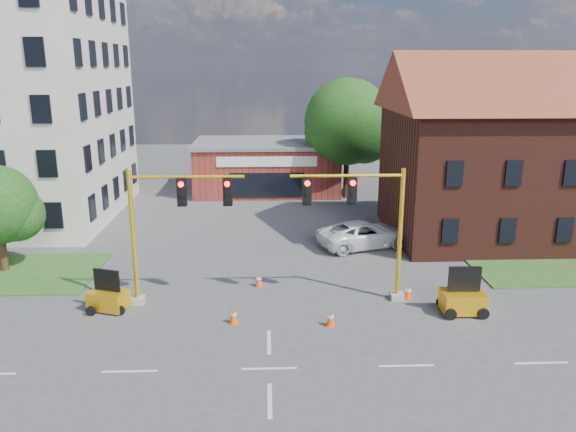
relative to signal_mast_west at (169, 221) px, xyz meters
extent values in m
plane|color=#48484A|center=(4.36, -6.00, -3.92)|extent=(120.00, 120.00, 0.00)
cube|color=maroon|center=(4.36, 24.00, -1.92)|extent=(12.00, 8.00, 4.00)
cube|color=slate|center=(4.36, 24.00, 0.23)|extent=(12.40, 8.40, 0.30)
cube|color=silver|center=(4.36, 19.95, -0.72)|extent=(8.00, 0.10, 0.80)
cube|color=black|center=(4.36, 19.95, -2.62)|extent=(6.00, 0.10, 2.00)
cube|color=#4D2017|center=(22.36, 10.00, 0.08)|extent=(20.00, 10.00, 8.00)
cylinder|color=#3B2615|center=(10.86, 21.00, -1.71)|extent=(0.44, 0.44, 4.41)
sphere|color=#133A11|center=(10.86, 21.00, 2.30)|extent=(6.95, 6.95, 6.95)
sphere|color=#133A11|center=(12.25, 21.30, 1.29)|extent=(4.87, 4.87, 4.87)
cylinder|color=#3B2615|center=(-9.64, 4.50, -2.63)|extent=(0.44, 0.44, 2.57)
sphere|color=#133A11|center=(-8.82, 4.80, -0.88)|extent=(2.89, 2.89, 2.89)
cube|color=#979792|center=(-1.64, 0.00, -3.77)|extent=(0.60, 0.60, 0.30)
cylinder|color=#F8AF14|center=(-1.64, 0.00, -0.82)|extent=(0.20, 0.20, 6.20)
cylinder|color=#F8AF14|center=(0.86, 0.00, 1.98)|extent=(5.00, 0.14, 0.14)
cube|color=black|center=(0.61, 0.00, 1.28)|extent=(0.40, 0.32, 1.20)
cube|color=black|center=(2.61, 0.00, 1.28)|extent=(0.40, 0.32, 1.20)
sphere|color=#FF0C07|center=(0.61, -0.18, 1.68)|extent=(0.24, 0.24, 0.24)
cube|color=#979792|center=(10.36, 0.00, -3.77)|extent=(0.60, 0.60, 0.30)
cylinder|color=#F8AF14|center=(10.36, 0.00, -0.82)|extent=(0.20, 0.20, 6.20)
cylinder|color=#F8AF14|center=(7.86, 0.00, 1.98)|extent=(5.00, 0.14, 0.14)
cube|color=black|center=(8.11, 0.00, 1.28)|extent=(0.40, 0.32, 1.20)
cube|color=black|center=(6.11, 0.00, 1.28)|extent=(0.40, 0.32, 1.20)
sphere|color=#FF0C07|center=(8.11, -0.18, 1.68)|extent=(0.24, 0.24, 0.24)
cube|color=#F8AF14|center=(-2.78, -0.69, -3.43)|extent=(1.87, 1.53, 0.80)
cube|color=black|center=(-2.78, -0.69, -2.49)|extent=(1.22, 0.50, 0.98)
cube|color=#F8AF14|center=(12.88, -1.63, -3.36)|extent=(1.84, 1.24, 0.91)
cube|color=black|center=(12.88, -1.63, -2.30)|extent=(1.42, 0.14, 1.11)
cube|color=#FF4C0D|center=(2.87, -2.27, -3.90)|extent=(0.38, 0.38, 0.04)
cone|color=#FF4C0D|center=(2.87, -2.27, -3.57)|extent=(0.40, 0.40, 0.70)
cylinder|color=silver|center=(2.87, -2.27, -3.50)|extent=(0.27, 0.27, 0.09)
cube|color=#FF4C0D|center=(3.88, 1.81, -3.90)|extent=(0.38, 0.38, 0.04)
cone|color=#FF4C0D|center=(3.88, 1.81, -3.57)|extent=(0.40, 0.40, 0.70)
cylinder|color=silver|center=(3.88, 1.81, -3.50)|extent=(0.27, 0.27, 0.09)
cube|color=#FF4C0D|center=(6.94, -2.68, -3.90)|extent=(0.38, 0.38, 0.04)
cone|color=#FF4C0D|center=(6.94, -2.68, -3.57)|extent=(0.40, 0.40, 0.70)
cylinder|color=silver|center=(6.94, -2.68, -3.50)|extent=(0.27, 0.27, 0.09)
cube|color=#FF4C0D|center=(10.89, 0.04, -3.90)|extent=(0.38, 0.38, 0.04)
cone|color=#FF4C0D|center=(10.89, 0.04, -3.57)|extent=(0.40, 0.40, 0.70)
cylinder|color=silver|center=(10.89, 0.04, -3.50)|extent=(0.27, 0.27, 0.09)
imported|color=white|center=(10.17, 7.87, -3.13)|extent=(6.19, 4.23, 1.57)
camera|label=1|loc=(4.32, -24.13, 6.66)|focal=35.00mm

